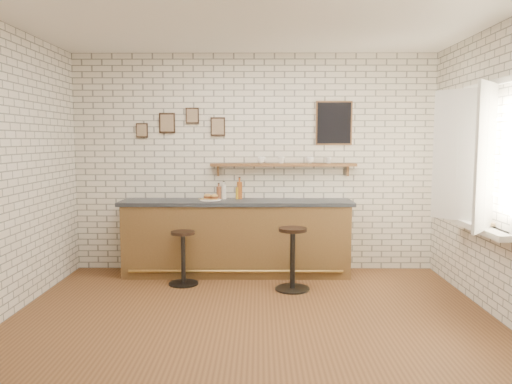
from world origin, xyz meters
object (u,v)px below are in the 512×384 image
(bitters_bottle_amber, at_px, (240,190))
(shelf_cup_a, at_px, (261,160))
(book_lower, at_px, (479,224))
(bar_counter, at_px, (237,237))
(sandwich_plate, at_px, (210,200))
(bar_stool_left, at_px, (183,256))
(ciabatta_sandwich, at_px, (211,197))
(shelf_cup_c, at_px, (310,160))
(bar_stool_right, at_px, (293,257))
(bitters_bottle_white, at_px, (224,192))
(bitters_bottle_brown, at_px, (219,192))
(shelf_cup_d, at_px, (329,160))
(shelf_cup_b, at_px, (281,160))
(condiment_bottle_yellow, at_px, (238,193))
(book_upper, at_px, (478,222))

(bitters_bottle_amber, bearing_deg, shelf_cup_a, 6.07)
(bitters_bottle_amber, height_order, book_lower, bitters_bottle_amber)
(bar_counter, relative_size, shelf_cup_a, 27.76)
(sandwich_plate, xyz_separation_m, bar_stool_left, (-0.30, -0.51, -0.65))
(sandwich_plate, xyz_separation_m, ciabatta_sandwich, (0.01, 0.00, 0.04))
(bar_counter, relative_size, ciabatta_sandwich, 13.91)
(shelf_cup_a, bearing_deg, shelf_cup_c, -44.41)
(bar_stool_left, distance_m, shelf_cup_a, 1.69)
(ciabatta_sandwich, bearing_deg, bar_stool_right, -34.76)
(sandwich_plate, relative_size, bitters_bottle_white, 1.12)
(sandwich_plate, distance_m, bar_stool_right, 1.43)
(bitters_bottle_white, relative_size, bar_stool_right, 0.33)
(bar_stool_left, bearing_deg, book_lower, -16.46)
(bar_stool_left, bearing_deg, ciabatta_sandwich, 59.08)
(bitters_bottle_brown, relative_size, bitters_bottle_amber, 0.73)
(sandwich_plate, distance_m, shelf_cup_d, 1.70)
(bar_stool_right, bearing_deg, shelf_cup_c, 72.53)
(bar_counter, height_order, shelf_cup_a, shelf_cup_a)
(bar_stool_left, distance_m, shelf_cup_c, 2.14)
(bitters_bottle_amber, bearing_deg, sandwich_plate, -159.24)
(shelf_cup_b, distance_m, shelf_cup_d, 0.65)
(bar_stool_left, bearing_deg, shelf_cup_c, 22.77)
(bitters_bottle_white, bearing_deg, bar_counter, -42.81)
(bar_stool_left, height_order, shelf_cup_b, shelf_cup_b)
(sandwich_plate, bearing_deg, bar_counter, -3.46)
(bitters_bottle_white, distance_m, bar_stool_left, 1.10)
(bitters_bottle_brown, xyz_separation_m, shelf_cup_c, (1.25, 0.03, 0.44))
(shelf_cup_a, xyz_separation_m, shelf_cup_c, (0.66, 0.00, -0.00))
(bitters_bottle_brown, bearing_deg, bar_stool_right, -42.45)
(bar_counter, distance_m, ciabatta_sandwich, 0.65)
(bar_counter, relative_size, shelf_cup_b, 32.49)
(bar_stool_left, relative_size, shelf_cup_d, 7.61)
(book_lower, bearing_deg, sandwich_plate, 159.70)
(ciabatta_sandwich, distance_m, shelf_cup_a, 0.85)
(bitters_bottle_amber, bearing_deg, bar_stool_left, -136.10)
(shelf_cup_a, distance_m, shelf_cup_b, 0.27)
(ciabatta_sandwich, bearing_deg, shelf_cup_a, 14.79)
(bar_stool_right, bearing_deg, bar_counter, 135.01)
(bar_stool_left, xyz_separation_m, book_lower, (3.27, -0.97, 0.58))
(condiment_bottle_yellow, bearing_deg, sandwich_plate, -158.10)
(bar_stool_right, relative_size, book_lower, 3.29)
(shelf_cup_c, distance_m, book_lower, 2.39)
(shelf_cup_a, bearing_deg, book_upper, -80.02)
(bitters_bottle_brown, bearing_deg, sandwich_plate, -125.07)
(bitters_bottle_amber, relative_size, book_upper, 1.32)
(shelf_cup_a, relative_size, book_lower, 0.48)
(bar_stool_right, height_order, shelf_cup_a, shelf_cup_a)
(book_lower, bearing_deg, ciabatta_sandwich, 159.62)
(ciabatta_sandwich, relative_size, book_upper, 0.97)
(bitters_bottle_white, distance_m, bitters_bottle_amber, 0.22)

